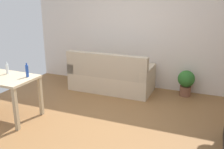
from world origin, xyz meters
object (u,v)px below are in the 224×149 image
couch (111,78)px  bottle_blue (27,71)px  desk (2,82)px  bottle_clear (7,69)px  potted_plant (186,81)px

couch → bottle_blue: bottle_blue is taller
desk → bottle_blue: size_ratio=4.87×
couch → desk: bearing=57.3°
bottle_clear → bottle_blue: bottle_blue is taller
couch → bottle_blue: (-0.80, -1.81, 0.56)m
bottle_clear → desk: bearing=-87.3°
couch → bottle_blue: bearing=66.1°
desk → bottle_clear: 0.26m
desk → potted_plant: bearing=39.0°
potted_plant → bottle_blue: bottle_blue is taller
desk → bottle_clear: bearing=93.7°
potted_plant → bottle_clear: bottle_clear is taller
desk → bottle_blue: (0.45, 0.15, 0.22)m
potted_plant → bottle_clear: size_ratio=2.60×
potted_plant → bottle_blue: 3.28m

